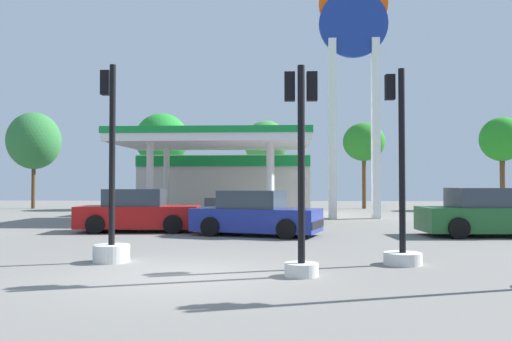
% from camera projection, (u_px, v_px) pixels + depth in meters
% --- Properties ---
extents(ground_plane, '(90.00, 90.00, 0.00)m').
position_uv_depth(ground_plane, '(180.00, 275.00, 10.06)').
color(ground_plane, slate).
rests_on(ground_plane, ground).
extents(gas_station, '(9.78, 12.11, 4.31)m').
position_uv_depth(gas_station, '(226.00, 179.00, 30.45)').
color(gas_station, beige).
rests_on(gas_station, ground).
extents(station_pole_sign, '(3.61, 0.56, 13.10)m').
position_uv_depth(station_pole_sign, '(354.00, 61.00, 27.06)').
color(station_pole_sign, white).
rests_on(station_pole_sign, ground).
extents(car_0, '(4.60, 2.32, 1.60)m').
position_uv_depth(car_0, '(139.00, 212.00, 19.42)').
color(car_0, black).
rests_on(car_0, ground).
extents(car_1, '(4.68, 2.99, 1.56)m').
position_uv_depth(car_1, '(256.00, 215.00, 17.98)').
color(car_1, black).
rests_on(car_1, ground).
extents(car_3, '(4.71, 2.30, 1.65)m').
position_uv_depth(car_3, '(488.00, 214.00, 17.70)').
color(car_3, black).
rests_on(car_3, ground).
extents(traffic_signal_0, '(0.66, 0.69, 4.10)m').
position_uv_depth(traffic_signal_0, '(301.00, 188.00, 10.07)').
color(traffic_signal_0, silver).
rests_on(traffic_signal_0, ground).
extents(traffic_signal_1, '(0.84, 0.84, 4.36)m').
position_uv_depth(traffic_signal_1, '(401.00, 212.00, 11.47)').
color(traffic_signal_1, silver).
rests_on(traffic_signal_1, ground).
extents(traffic_signal_2, '(0.83, 0.83, 4.53)m').
position_uv_depth(traffic_signal_2, '(111.00, 217.00, 11.84)').
color(traffic_signal_2, silver).
rests_on(traffic_signal_2, ground).
extents(tree_0, '(3.82, 3.82, 7.05)m').
position_uv_depth(tree_0, '(34.00, 141.00, 37.88)').
color(tree_0, brown).
rests_on(tree_0, ground).
extents(tree_1, '(3.82, 3.82, 6.88)m').
position_uv_depth(tree_1, '(162.00, 140.00, 37.22)').
color(tree_1, brown).
rests_on(tree_1, ground).
extents(tree_2, '(3.24, 3.24, 6.50)m').
position_uv_depth(tree_2, '(266.00, 143.00, 38.33)').
color(tree_2, brown).
rests_on(tree_2, ground).
extents(tree_3, '(3.05, 3.05, 6.29)m').
position_uv_depth(tree_3, '(364.00, 142.00, 37.83)').
color(tree_3, brown).
rests_on(tree_3, ground).
extents(tree_4, '(3.02, 3.02, 6.47)m').
position_uv_depth(tree_4, '(502.00, 140.00, 36.07)').
color(tree_4, brown).
rests_on(tree_4, ground).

